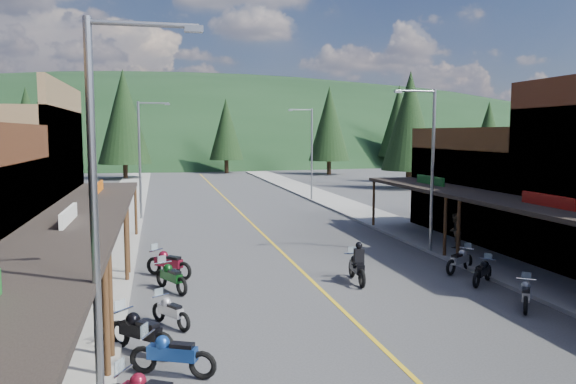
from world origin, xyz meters
TOP-DOWN VIEW (x-y plane):
  - ground at (0.00, 0.00)m, footprint 220.00×220.00m
  - centerline at (0.00, 20.00)m, footprint 0.15×90.00m
  - sidewalk_west at (-8.70, 20.00)m, footprint 3.40×94.00m
  - sidewalk_east at (8.70, 20.00)m, footprint 3.40×94.00m
  - shop_east_3 at (13.75, 11.30)m, footprint 10.90×10.20m
  - streetlight_0 at (-6.95, -6.00)m, footprint 2.16×0.18m
  - streetlight_1 at (-6.95, 22.00)m, footprint 2.16×0.18m
  - streetlight_2 at (6.95, 8.00)m, footprint 2.16×0.18m
  - streetlight_3 at (6.95, 30.00)m, footprint 2.16×0.18m
  - ridge_hill at (0.00, 135.00)m, footprint 310.00×140.00m
  - pine_1 at (-24.00, 70.00)m, footprint 5.88×5.88m
  - pine_2 at (-10.00, 58.00)m, footprint 6.72×6.72m
  - pine_3 at (4.00, 66.00)m, footprint 5.04×5.04m
  - pine_4 at (18.00, 60.00)m, footprint 5.88×5.88m
  - pine_5 at (34.00, 72.00)m, footprint 6.72×6.72m
  - pine_6 at (46.00, 64.00)m, footprint 5.04×5.04m
  - pine_9 at (24.00, 45.00)m, footprint 4.93×4.93m
  - pine_10 at (-18.00, 50.00)m, footprint 5.38×5.38m
  - pine_11 at (20.00, 38.00)m, footprint 5.82×5.82m
  - bike_west_6 at (-5.68, -3.52)m, footprint 2.26×1.57m
  - bike_west_7 at (-6.48, -1.86)m, footprint 2.19×2.19m
  - bike_west_8 at (-5.64, 0.11)m, footprint 1.53×1.89m
  - bike_west_9 at (-5.53, 4.02)m, footprint 1.62×2.22m
  - bike_west_10 at (-5.59, 6.14)m, footprint 2.19×2.13m
  - bike_east_7 at (6.04, -0.82)m, footprint 1.64×1.93m
  - bike_east_8 at (6.37, 2.29)m, footprint 1.90×1.73m
  - bike_east_9 at (6.49, 4.21)m, footprint 2.09×1.65m
  - rider_on_bike at (1.67, 3.63)m, footprint 0.96×2.29m
  - pedestrian_east_b at (8.57, 8.30)m, footprint 0.97×0.91m

SIDE VIEW (x-z plane):
  - ground at x=0.00m, z-range 0.00..0.00m
  - ridge_hill at x=0.00m, z-range -30.00..30.00m
  - centerline at x=0.00m, z-range 0.00..0.01m
  - sidewalk_west at x=-8.70m, z-range 0.00..0.15m
  - sidewalk_east at x=8.70m, z-range 0.00..0.15m
  - bike_west_8 at x=-5.64m, z-range 0.00..1.06m
  - bike_east_7 at x=6.04m, z-range 0.00..1.09m
  - bike_east_8 at x=6.37m, z-range 0.00..1.10m
  - bike_east_9 at x=6.49m, z-range 0.00..1.17m
  - bike_west_9 at x=-5.53m, z-range 0.00..1.22m
  - bike_west_6 at x=-5.68m, z-range 0.00..1.23m
  - bike_west_10 at x=-5.59m, z-range 0.00..1.31m
  - bike_west_7 at x=-6.48m, z-range 0.00..1.33m
  - rider_on_bike at x=1.67m, z-range -0.17..1.53m
  - pedestrian_east_b at x=8.57m, z-range 0.15..1.90m
  - shop_east_3 at x=13.75m, z-range -0.57..5.63m
  - streetlight_0 at x=-6.95m, z-range 0.46..8.46m
  - streetlight_1 at x=-6.95m, z-range 0.46..8.46m
  - streetlight_2 at x=6.95m, z-range 0.46..8.46m
  - streetlight_3 at x=6.95m, z-range 0.46..8.46m
  - pine_9 at x=24.00m, z-range 0.98..11.78m
  - pine_3 at x=4.00m, z-range 0.98..11.98m
  - pine_6 at x=46.00m, z-range 0.98..11.98m
  - pine_10 at x=-18.00m, z-range 0.98..12.58m
  - pine_11 at x=20.00m, z-range 0.99..13.39m
  - pine_1 at x=-24.00m, z-range 0.99..13.49m
  - pine_4 at x=18.00m, z-range 0.99..13.49m
  - pine_2 at x=-10.00m, z-range 0.99..14.99m
  - pine_5 at x=34.00m, z-range 0.99..14.99m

